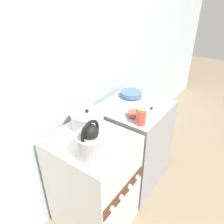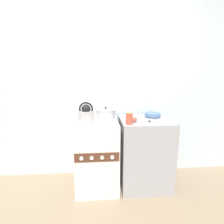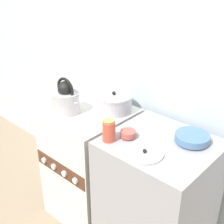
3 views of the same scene
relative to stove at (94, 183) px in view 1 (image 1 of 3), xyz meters
name	(u,v)px [view 1 (image 1 of 3)]	position (x,y,z in m)	size (l,w,h in m)	color
wall_back	(51,86)	(0.00, 0.38, 0.79)	(7.00, 0.06, 2.50)	silver
stove	(94,183)	(0.00, 0.00, 0.00)	(0.54, 0.63, 0.92)	silver
counter	(133,144)	(0.63, -0.01, 0.01)	(0.65, 0.60, 0.93)	#99999E
kettle	(91,142)	(-0.12, -0.11, 0.56)	(0.24, 0.20, 0.27)	#B2B2B7
cooking_pot	(88,119)	(0.12, 0.13, 0.52)	(0.27, 0.27, 0.16)	#B2B2B7
enamel_bowl	(131,94)	(0.77, 0.12, 0.50)	(0.21, 0.21, 0.05)	#4C729E
small_ceramic_bowl	(133,114)	(0.45, -0.09, 0.50)	(0.10, 0.10, 0.05)	#B75147
storage_jar	(141,117)	(0.38, -0.20, 0.54)	(0.08, 0.08, 0.14)	#CC4C38
loose_pot_lid	(151,110)	(0.64, -0.17, 0.47)	(0.22, 0.22, 0.03)	#B2B2B7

